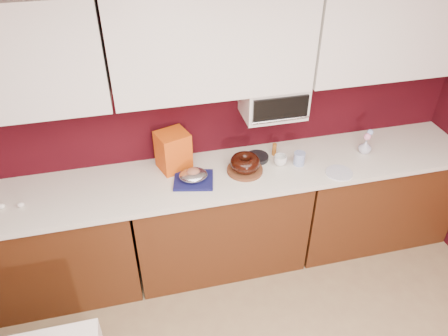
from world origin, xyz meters
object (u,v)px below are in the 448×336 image
coffee_mug (280,159)px  flower_vase (365,146)px  foil_ham_nest (193,175)px  blue_jar (299,159)px  bundt_cake (245,163)px  pandoro_box (173,151)px  toaster_oven (273,99)px

coffee_mug → flower_vase: size_ratio=0.80×
foil_ham_nest → blue_jar: 0.82m
bundt_cake → flower_vase: bearing=1.2°
bundt_cake → pandoro_box: 0.54m
toaster_oven → foil_ham_nest: size_ratio=2.20×
flower_vase → toaster_oven: bearing=167.5°
foil_ham_nest → blue_jar: bearing=1.6°
toaster_oven → foil_ham_nest: bearing=-161.9°
toaster_oven → bundt_cake: size_ratio=2.03×
pandoro_box → flower_vase: 1.50m
foil_ham_nest → pandoro_box: (-0.11, 0.21, 0.09)m
coffee_mug → blue_jar: blue_jar is taller
coffee_mug → blue_jar: bearing=-10.6°
toaster_oven → blue_jar: toaster_oven is taller
pandoro_box → coffee_mug: bearing=-29.5°
bundt_cake → flower_vase: 0.98m
pandoro_box → blue_jar: (0.92, -0.18, -0.10)m
bundt_cake → coffee_mug: size_ratio=2.29×
pandoro_box → blue_jar: size_ratio=2.92×
pandoro_box → foil_ham_nest: bearing=-80.4°
foil_ham_nest → blue_jar: blue_jar is taller
bundt_cake → foil_ham_nest: size_ratio=1.08×
toaster_oven → bundt_cake: toaster_oven is taller
bundt_cake → foil_ham_nest: 0.39m
bundt_cake → blue_jar: (0.42, -0.01, -0.03)m
bundt_cake → coffee_mug: (0.28, 0.02, -0.03)m
toaster_oven → bundt_cake: bearing=-144.2°
bundt_cake → blue_jar: size_ratio=2.18×
bundt_cake → blue_jar: bundt_cake is taller
bundt_cake → toaster_oven: bearing=35.8°
foil_ham_nest → coffee_mug: (0.68, 0.05, -0.01)m
bundt_cake → coffee_mug: bearing=4.1°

